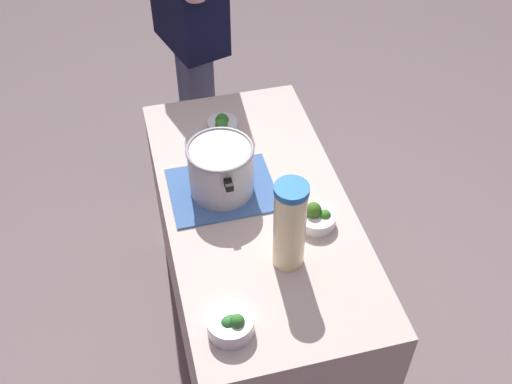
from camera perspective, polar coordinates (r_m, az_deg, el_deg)
ground_plane at (r=2.75m, az=-0.00°, el=-13.44°), size 8.00×8.00×0.00m
counter_slab at (r=2.40m, az=-0.00°, el=-8.09°), size 1.23×0.61×0.85m
dish_cloth at (r=2.11m, az=-3.12°, el=0.22°), size 0.28×0.35×0.01m
cooking_pot at (r=2.04m, az=-3.22°, el=2.17°), size 0.29×0.22×0.18m
lemonade_pitcher at (r=1.79m, az=3.09°, el=-3.06°), size 0.10×0.10×0.31m
broccoli_bowl_front at (r=2.00m, az=5.55°, el=-2.32°), size 0.12×0.12×0.08m
broccoli_bowl_center at (r=2.32m, az=-3.08°, el=6.05°), size 0.11×0.11×0.08m
broccoli_bowl_back at (r=1.74m, az=-2.31°, el=-11.96°), size 0.13×0.13×0.08m
person_cook at (r=2.73m, az=-5.95°, el=14.19°), size 0.50×0.29×1.72m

